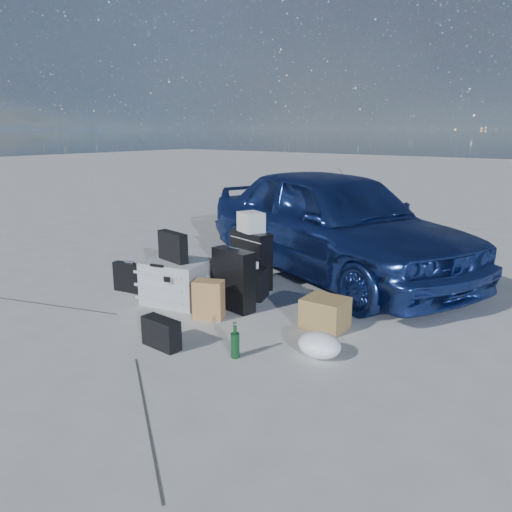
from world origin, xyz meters
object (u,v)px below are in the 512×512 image
(pelican_case, at_px, (177,281))
(suitcase_left, at_px, (234,280))
(cardboard_box, at_px, (325,313))
(duffel_bag, at_px, (236,281))
(green_bottle, at_px, (235,341))
(suitcase_right, at_px, (251,259))
(car, at_px, (333,222))
(briefcase, at_px, (131,278))

(pelican_case, height_order, suitcase_left, suitcase_left)
(pelican_case, distance_m, cardboard_box, 1.56)
(duffel_bag, bearing_deg, green_bottle, -69.11)
(suitcase_right, bearing_deg, green_bottle, -42.56)
(pelican_case, bearing_deg, suitcase_left, 5.95)
(car, xyz_separation_m, pelican_case, (-0.76, -1.82, -0.43))
(green_bottle, bearing_deg, cardboard_box, 75.10)
(briefcase, distance_m, suitcase_right, 1.32)
(briefcase, distance_m, green_bottle, 1.99)
(suitcase_left, distance_m, suitcase_right, 0.73)
(briefcase, relative_size, suitcase_left, 0.69)
(cardboard_box, bearing_deg, suitcase_right, 156.38)
(pelican_case, relative_size, cardboard_box, 1.63)
(suitcase_right, distance_m, duffel_bag, 0.39)
(suitcase_left, height_order, suitcase_right, suitcase_right)
(suitcase_right, relative_size, duffel_bag, 0.99)
(car, height_order, suitcase_right, car)
(cardboard_box, bearing_deg, duffel_bag, 170.42)
(green_bottle, bearing_deg, suitcase_right, 124.05)
(suitcase_left, xyz_separation_m, cardboard_box, (0.95, 0.11, -0.16))
(duffel_bag, xyz_separation_m, cardboard_box, (1.18, -0.20, -0.02))
(duffel_bag, distance_m, green_bottle, 1.47)
(cardboard_box, bearing_deg, suitcase_left, -173.16)
(briefcase, xyz_separation_m, duffel_bag, (0.99, 0.59, -0.00))
(briefcase, bearing_deg, suitcase_left, 2.38)
(suitcase_left, bearing_deg, cardboard_box, 15.50)
(car, distance_m, briefcase, 2.40)
(car, relative_size, briefcase, 9.18)
(briefcase, bearing_deg, duffel_bag, 20.37)
(briefcase, xyz_separation_m, suitcase_right, (0.91, 0.94, 0.15))
(car, xyz_separation_m, briefcase, (-1.39, -1.90, -0.48))
(car, bearing_deg, briefcase, 165.29)
(car, distance_m, green_bottle, 2.55)
(pelican_case, height_order, green_bottle, pelican_case)
(duffel_bag, relative_size, green_bottle, 2.37)
(briefcase, relative_size, green_bottle, 1.52)
(pelican_case, relative_size, green_bottle, 2.21)
(car, relative_size, suitcase_left, 6.36)
(pelican_case, relative_size, suitcase_left, 1.00)
(car, distance_m, suitcase_left, 1.67)
(pelican_case, distance_m, green_bottle, 1.43)
(duffel_bag, bearing_deg, cardboard_box, -27.92)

